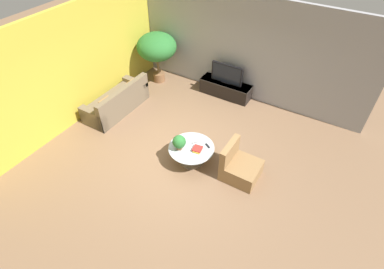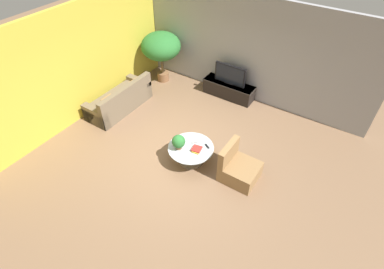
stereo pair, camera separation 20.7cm
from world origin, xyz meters
TOP-DOWN VIEW (x-y plane):
  - ground_plane at (0.00, 0.00)m, footprint 24.00×24.00m
  - back_wall_stone at (0.00, 3.26)m, footprint 7.40×0.12m
  - side_wall_left at (-3.26, 0.20)m, footprint 0.12×7.40m
  - media_console at (-0.23, 2.94)m, footprint 1.60×0.50m
  - television at (-0.23, 2.94)m, footprint 0.98×0.13m
  - coffee_table at (0.33, 0.01)m, footprint 1.08×1.08m
  - couch_by_wall at (-2.55, 0.63)m, footprint 0.84×1.99m
  - armchair_wicker at (1.49, 0.18)m, footprint 0.80×0.76m
  - potted_palm_tall at (-2.49, 2.57)m, footprint 1.23×1.23m
  - potted_plant_tabletop at (0.11, -0.17)m, footprint 0.31×0.31m
  - book_stack at (0.49, 0.01)m, footprint 0.25×0.27m
  - remote_black at (0.63, 0.24)m, footprint 0.16×0.12m
  - remote_silver at (0.32, 0.19)m, footprint 0.13×0.15m

SIDE VIEW (x-z plane):
  - ground_plane at x=0.00m, z-range 0.00..0.00m
  - media_console at x=-0.23m, z-range 0.01..0.48m
  - armchair_wicker at x=1.49m, z-range -0.16..0.70m
  - couch_by_wall at x=-2.55m, z-range -0.13..0.71m
  - coffee_table at x=0.33m, z-range 0.09..0.54m
  - remote_black at x=0.63m, z-range 0.45..0.47m
  - remote_silver at x=0.32m, z-range 0.45..0.47m
  - book_stack at x=0.49m, z-range 0.45..0.51m
  - potted_plant_tabletop at x=0.11m, z-range 0.47..0.85m
  - television at x=-0.23m, z-range 0.46..1.05m
  - potted_palm_tall at x=-2.49m, z-range 0.36..1.99m
  - back_wall_stone at x=0.00m, z-range 0.00..3.00m
  - side_wall_left at x=-3.26m, z-range 0.00..3.00m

